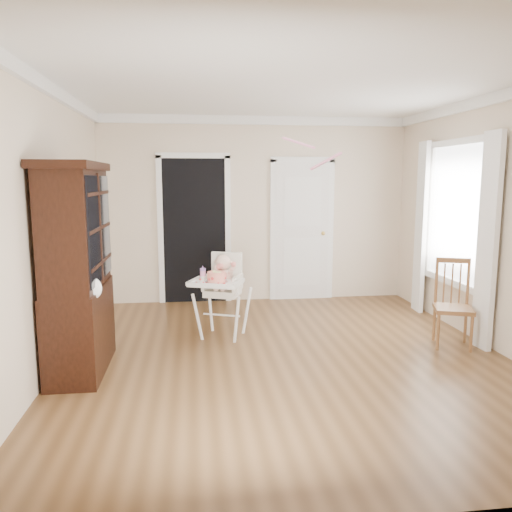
{
  "coord_description": "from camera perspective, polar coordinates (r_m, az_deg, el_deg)",
  "views": [
    {
      "loc": [
        -0.91,
        -4.83,
        1.81
      ],
      "look_at": [
        -0.22,
        0.65,
        0.95
      ],
      "focal_mm": 35.0,
      "sensor_mm": 36.0,
      "label": 1
    }
  ],
  "objects": [
    {
      "name": "high_chair",
      "position": [
        5.71,
        -3.86,
        -3.33
      ],
      "size": [
        0.77,
        0.85,
        0.99
      ],
      "rotation": [
        0.0,
        0.0,
        -0.38
      ],
      "color": "white",
      "rests_on": "floor"
    },
    {
      "name": "window_right",
      "position": [
        6.44,
        21.58,
        3.55
      ],
      "size": [
        0.13,
        1.84,
        2.3
      ],
      "color": "white",
      "rests_on": "wall_right"
    },
    {
      "name": "crown_molding",
      "position": [
        4.98,
        3.68,
        18.4
      ],
      "size": [
        4.5,
        5.0,
        0.12
      ],
      "primitive_type": null,
      "color": "white",
      "rests_on": "ceiling"
    },
    {
      "name": "streamer",
      "position": [
        5.44,
        4.84,
        12.79
      ],
      "size": [
        0.28,
        0.43,
        0.15
      ],
      "primitive_type": null,
      "rotation": [
        0.26,
        0.0,
        0.54
      ],
      "color": "pink",
      "rests_on": "ceiling"
    },
    {
      "name": "wall_right",
      "position": [
        5.79,
        26.03,
        3.38
      ],
      "size": [
        0.0,
        5.0,
        5.0
      ],
      "primitive_type": "plane",
      "rotation": [
        1.57,
        0.0,
        -1.57
      ],
      "color": "beige",
      "rests_on": "floor"
    },
    {
      "name": "dining_chair",
      "position": [
        5.85,
        21.59,
        -5.32
      ],
      "size": [
        0.49,
        0.49,
        0.95
      ],
      "rotation": [
        0.0,
        0.0,
        -0.34
      ],
      "color": "brown",
      "rests_on": "floor"
    },
    {
      "name": "china_cabinet",
      "position": [
        4.91,
        -19.7,
        -1.41
      ],
      "size": [
        0.52,
        1.16,
        1.96
      ],
      "color": "black",
      "rests_on": "floor"
    },
    {
      "name": "closet_door",
      "position": [
        7.52,
        5.27,
        2.79
      ],
      "size": [
        0.96,
        0.09,
        2.13
      ],
      "color": "white",
      "rests_on": "wall_back"
    },
    {
      "name": "wall_left",
      "position": [
        5.03,
        -22.58,
        2.91
      ],
      "size": [
        0.0,
        5.0,
        5.0
      ],
      "primitive_type": "plane",
      "rotation": [
        1.57,
        0.0,
        1.57
      ],
      "color": "beige",
      "rests_on": "floor"
    },
    {
      "name": "floor",
      "position": [
        5.23,
        3.39,
        -11.42
      ],
      "size": [
        5.0,
        5.0,
        0.0
      ],
      "primitive_type": "plane",
      "color": "#53371C",
      "rests_on": "ground"
    },
    {
      "name": "baby",
      "position": [
        5.71,
        -3.78,
        -1.96
      ],
      "size": [
        0.26,
        0.27,
        0.42
      ],
      "rotation": [
        0.0,
        0.0,
        -0.38
      ],
      "color": "beige",
      "rests_on": "high_chair"
    },
    {
      "name": "ceiling",
      "position": [
        4.99,
        3.69,
        19.08
      ],
      "size": [
        5.0,
        5.0,
        0.0
      ],
      "primitive_type": "plane",
      "rotation": [
        3.14,
        0.0,
        0.0
      ],
      "color": "white",
      "rests_on": "wall_back"
    },
    {
      "name": "wall_back",
      "position": [
        7.4,
        -0.07,
        5.25
      ],
      "size": [
        4.5,
        0.0,
        4.5
      ],
      "primitive_type": "plane",
      "rotation": [
        1.57,
        0.0,
        0.0
      ],
      "color": "beige",
      "rests_on": "floor"
    },
    {
      "name": "sippy_cup",
      "position": [
        5.65,
        -6.09,
        -2.0
      ],
      "size": [
        0.07,
        0.07,
        0.16
      ],
      "rotation": [
        0.0,
        0.0,
        -0.38
      ],
      "color": "pink",
      "rests_on": "high_chair"
    },
    {
      "name": "cake",
      "position": [
        5.48,
        -4.57,
        -2.42
      ],
      "size": [
        0.26,
        0.26,
        0.12
      ],
      "color": "silver",
      "rests_on": "high_chair"
    },
    {
      "name": "doorway",
      "position": [
        7.34,
        -7.05,
        3.27
      ],
      "size": [
        1.06,
        0.05,
        2.22
      ],
      "color": "black",
      "rests_on": "wall_back"
    }
  ]
}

